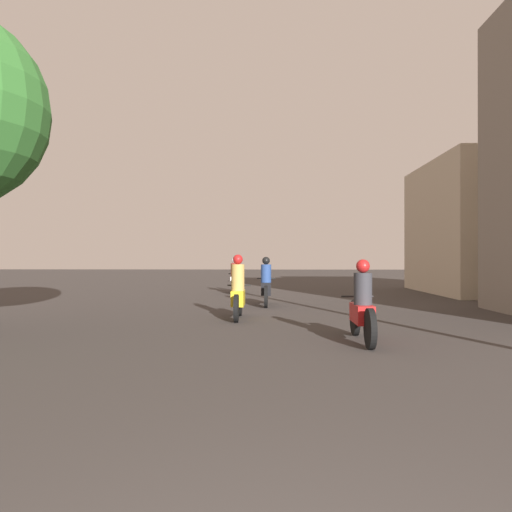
# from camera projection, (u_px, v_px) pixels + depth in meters

# --- Properties ---
(motorcycle_red) EXTENTS (0.60, 2.14, 1.48)m
(motorcycle_red) POSITION_uv_depth(u_px,v_px,m) (362.00, 309.00, 8.88)
(motorcycle_red) COLOR black
(motorcycle_red) RESTS_ON ground_plane
(motorcycle_yellow) EXTENTS (0.60, 1.96, 1.58)m
(motorcycle_yellow) POSITION_uv_depth(u_px,v_px,m) (238.00, 293.00, 12.19)
(motorcycle_yellow) COLOR black
(motorcycle_yellow) RESTS_ON ground_plane
(motorcycle_black) EXTENTS (0.60, 2.15, 1.53)m
(motorcycle_black) POSITION_uv_depth(u_px,v_px,m) (266.00, 286.00, 15.63)
(motorcycle_black) COLOR black
(motorcycle_black) RESTS_ON ground_plane
(motorcycle_white) EXTENTS (0.60, 1.90, 1.50)m
(motorcycle_white) POSITION_uv_depth(u_px,v_px,m) (235.00, 279.00, 20.93)
(motorcycle_white) COLOR black
(motorcycle_white) RESTS_ON ground_plane
(building_right_far) EXTENTS (5.89, 7.31, 5.52)m
(building_right_far) POSITION_uv_depth(u_px,v_px,m) (498.00, 228.00, 21.04)
(building_right_far) COLOR beige
(building_right_far) RESTS_ON ground_plane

